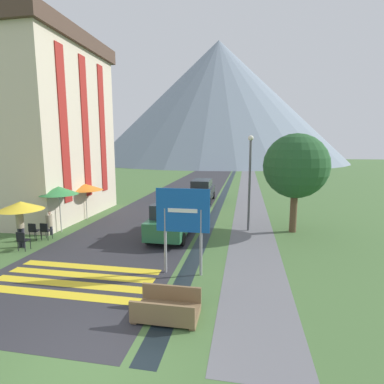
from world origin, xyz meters
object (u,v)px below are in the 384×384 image
Objects in this scene: hotel_building at (43,121)px; person_standing_terrace at (20,225)px; road_sign at (183,218)px; cafe_chair_middle at (50,224)px; cafe_umbrella_front_yellow at (21,206)px; footbridge at (167,309)px; person_seated_far at (49,222)px; cafe_chair_nearest at (22,239)px; cafe_umbrella_rear_orange at (85,187)px; cafe_chair_near_right at (45,230)px; parked_car_near at (171,219)px; streetlamp at (250,175)px; cafe_chair_near_left at (34,230)px; parked_car_far at (202,191)px; cafe_umbrella_middle_green at (59,190)px; tree_by_path at (296,166)px; cafe_chair_far_left at (67,217)px.

hotel_building is 6.33× the size of person_standing_terrace.
hotel_building is 13.37m from road_sign.
cafe_chair_middle is 0.40× the size of cafe_umbrella_front_yellow.
person_seated_far is at bearing 142.01° from footbridge.
footbridge is (10.59, -10.04, -5.82)m from hotel_building.
cafe_chair_nearest is 0.67× the size of person_seated_far.
cafe_umbrella_rear_orange is (-7.66, 9.50, 1.79)m from footbridge.
road_sign is at bearing -29.34° from cafe_chair_near_right.
footbridge is 9.22m from cafe_chair_near_right.
parked_car_near is 4.73m from streetlamp.
road_sign is 3.64× the size of cafe_chair_near_left.
parked_car_far is 2.03× the size of cafe_umbrella_rear_orange.
footbridge is 7.10m from parked_car_near.
cafe_umbrella_rear_orange is at bearing 88.50° from cafe_umbrella_front_yellow.
road_sign is at bearing -84.48° from parked_car_far.
streetlamp is at bearing 14.86° from person_seated_far.
parked_car_near is 0.90× the size of parked_car_far.
person_seated_far reaches higher than cafe_chair_near_right.
cafe_chair_near_right is (-6.03, -11.16, -0.40)m from parked_car_far.
streetlamp is (2.33, 6.05, 0.96)m from road_sign.
cafe_umbrella_front_yellow is at bearing -95.50° from cafe_umbrella_middle_green.
streetlamp is 0.98× the size of tree_by_path.
cafe_chair_nearest is at bearing -88.38° from cafe_umbrella_rear_orange.
cafe_chair_middle is 0.35× the size of cafe_umbrella_middle_green.
parked_car_near is 4.76× the size of cafe_chair_nearest.
cafe_chair_near_right is 0.67× the size of person_seated_far.
cafe_umbrella_front_yellow is at bearing -59.03° from cafe_chair_near_left.
footbridge is 9.04m from cafe_umbrella_front_yellow.
tree_by_path is at bearing -4.20° from hotel_building.
streetlamp reaches higher than person_seated_far.
cafe_chair_far_left is 1.00× the size of cafe_chair_nearest.
parked_car_far reaches higher than cafe_chair_middle.
tree_by_path reaches higher than cafe_chair_far_left.
cafe_chair_near_left reaches higher than footbridge.
hotel_building reaches higher than footbridge.
cafe_umbrella_front_yellow is at bearing -97.28° from cafe_chair_middle.
cafe_chair_middle is 2.65m from cafe_chair_nearest.
cafe_umbrella_rear_orange is at bearing 177.35° from tree_by_path.
cafe_chair_near_left is 0.35× the size of cafe_umbrella_middle_green.
streetlamp is at bearing -0.23° from cafe_chair_far_left.
road_sign is at bearing 92.90° from footbridge.
tree_by_path is at bearing 20.93° from person_standing_terrace.
cafe_chair_middle is at bearing 94.05° from person_standing_terrace.
cafe_umbrella_middle_green is (0.24, 2.45, 0.32)m from cafe_umbrella_front_yellow.
cafe_chair_nearest reaches higher than footbridge.
cafe_umbrella_rear_orange is at bearing 82.45° from cafe_chair_near_right.
footbridge is at bearing -84.91° from parked_car_far.
cafe_chair_near_left is 1.20m from cafe_chair_middle.
parked_car_far is (0.13, 9.63, 0.00)m from parked_car_near.
cafe_umbrella_middle_green is 1.10× the size of cafe_umbrella_rear_orange.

